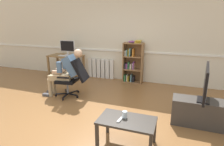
# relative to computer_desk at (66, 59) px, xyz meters

# --- Properties ---
(ground_plane) EXTENTS (18.00, 18.00, 0.00)m
(ground_plane) POSITION_rel_computer_desk_xyz_m (1.91, -2.15, -0.63)
(ground_plane) COLOR brown
(back_wall) EXTENTS (12.00, 0.13, 2.70)m
(back_wall) POSITION_rel_computer_desk_xyz_m (1.91, 0.50, 0.72)
(back_wall) COLOR beige
(back_wall) RESTS_ON ground_plane
(computer_desk) EXTENTS (1.10, 0.57, 0.76)m
(computer_desk) POSITION_rel_computer_desk_xyz_m (0.00, 0.00, 0.00)
(computer_desk) COLOR olive
(computer_desk) RESTS_ON ground_plane
(imac_monitor) EXTENTS (0.52, 0.14, 0.47)m
(imac_monitor) POSITION_rel_computer_desk_xyz_m (0.04, 0.08, 0.40)
(imac_monitor) COLOR silver
(imac_monitor) RESTS_ON computer_desk
(keyboard) EXTENTS (0.36, 0.12, 0.02)m
(keyboard) POSITION_rel_computer_desk_xyz_m (0.04, -0.14, 0.14)
(keyboard) COLOR white
(keyboard) RESTS_ON computer_desk
(computer_mouse) EXTENTS (0.06, 0.10, 0.03)m
(computer_mouse) POSITION_rel_computer_desk_xyz_m (0.26, -0.12, 0.14)
(computer_mouse) COLOR white
(computer_mouse) RESTS_ON computer_desk
(bookshelf) EXTENTS (0.59, 0.29, 1.28)m
(bookshelf) POSITION_rel_computer_desk_xyz_m (2.14, 0.29, -0.04)
(bookshelf) COLOR olive
(bookshelf) RESTS_ON ground_plane
(radiator) EXTENTS (0.89, 0.08, 0.63)m
(radiator) POSITION_rel_computer_desk_xyz_m (1.06, 0.39, -0.32)
(radiator) COLOR white
(radiator) RESTS_ON ground_plane
(office_chair) EXTENTS (0.84, 0.63, 0.96)m
(office_chair) POSITION_rel_computer_desk_xyz_m (1.06, -1.31, -0.11)
(office_chair) COLOR black
(office_chair) RESTS_ON ground_plane
(person_seated) EXTENTS (1.06, 0.47, 1.19)m
(person_seated) POSITION_rel_computer_desk_xyz_m (0.88, -1.34, 0.01)
(person_seated) COLOR tan
(person_seated) RESTS_ON ground_plane
(tv_stand) EXTENTS (1.01, 0.39, 0.48)m
(tv_stand) POSITION_rel_computer_desk_xyz_m (3.90, -1.68, -0.39)
(tv_stand) COLOR #3D3833
(tv_stand) RESTS_ON ground_plane
(tv_screen) EXTENTS (0.24, 0.94, 0.61)m
(tv_screen) POSITION_rel_computer_desk_xyz_m (3.90, -1.68, 0.17)
(tv_screen) COLOR black
(tv_screen) RESTS_ON tv_stand
(coffee_table) EXTENTS (0.83, 0.49, 0.43)m
(coffee_table) POSITION_rel_computer_desk_xyz_m (2.79, -2.69, -0.26)
(coffee_table) COLOR #332D28
(coffee_table) RESTS_ON ground_plane
(drinking_glass) EXTENTS (0.08, 0.08, 0.10)m
(drinking_glass) POSITION_rel_computer_desk_xyz_m (2.75, -2.64, -0.15)
(drinking_glass) COLOR silver
(drinking_glass) RESTS_ON coffee_table
(spare_remote) EXTENTS (0.05, 0.15, 0.02)m
(spare_remote) POSITION_rel_computer_desk_xyz_m (2.70, -2.75, -0.19)
(spare_remote) COLOR white
(spare_remote) RESTS_ON coffee_table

